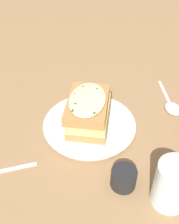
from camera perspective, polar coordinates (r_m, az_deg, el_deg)
The scene contains 6 objects.
ground_plane at distance 0.67m, azimuth -1.66°, elevation -1.51°, with size 2.40×2.40×0.00m, color olive.
dinner_plate at distance 0.64m, azimuth -0.00°, elevation -2.65°, with size 0.23×0.23×0.02m.
sandwich at distance 0.61m, azimuth -0.18°, elevation 0.34°, with size 0.11×0.15×0.07m.
water_glass at distance 0.51m, azimuth 17.59°, elevation -14.84°, with size 0.07×0.07×0.10m, color silver.
spoon at distance 0.74m, azimuth 17.51°, elevation 1.19°, with size 0.07×0.16×0.01m.
condiment_pot at distance 0.53m, azimuth 7.42°, elevation -14.06°, with size 0.05×0.05×0.04m, color black.
Camera 1 is at (0.13, -0.48, 0.45)m, focal length 42.00 mm.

